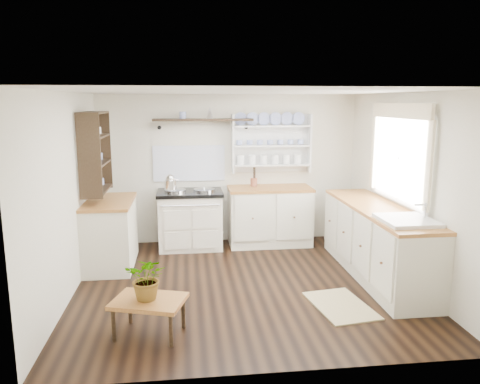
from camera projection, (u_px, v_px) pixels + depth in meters
name	position (u px, v px, depth m)	size (l,w,h in m)	color
floor	(244.00, 284.00, 5.69)	(4.00, 3.80, 0.01)	black
wall_back	(229.00, 169.00, 7.32)	(4.00, 0.02, 2.30)	beige
wall_right	(407.00, 188.00, 5.70)	(0.02, 3.80, 2.30)	beige
wall_left	(68.00, 196.00, 5.24)	(0.02, 3.80, 2.30)	beige
ceiling	(245.00, 91.00, 5.25)	(4.00, 3.80, 0.01)	white
window	(399.00, 153.00, 5.77)	(0.08, 1.55, 1.22)	white
aga_cooker	(190.00, 219.00, 7.06)	(0.97, 0.68, 0.90)	white
back_cabinets	(270.00, 215.00, 7.23)	(1.27, 0.63, 0.90)	beige
right_cabinets	(377.00, 241.00, 5.90)	(0.62, 2.43, 0.90)	beige
belfast_sink	(406.00, 231.00, 5.10)	(0.55, 0.60, 0.45)	white
left_cabinets	(111.00, 232.00, 6.28)	(0.62, 1.13, 0.90)	beige
plate_rack	(271.00, 143.00, 7.29)	(1.20, 0.22, 0.90)	white
high_shelf	(203.00, 121.00, 7.01)	(1.50, 0.29, 0.16)	black
left_shelving	(95.00, 152.00, 6.06)	(0.28, 0.80, 1.05)	black
kettle	(170.00, 182.00, 6.80)	(0.17, 0.17, 0.21)	silver
utensil_crock	(254.00, 182.00, 7.19)	(0.10, 0.10, 0.12)	#985137
center_table	(149.00, 304.00, 4.42)	(0.77, 0.64, 0.36)	brown
potted_plant	(148.00, 278.00, 4.37)	(0.38, 0.33, 0.43)	#3F7233
floor_rug	(341.00, 306.00, 5.08)	(0.55, 0.85, 0.02)	#968857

